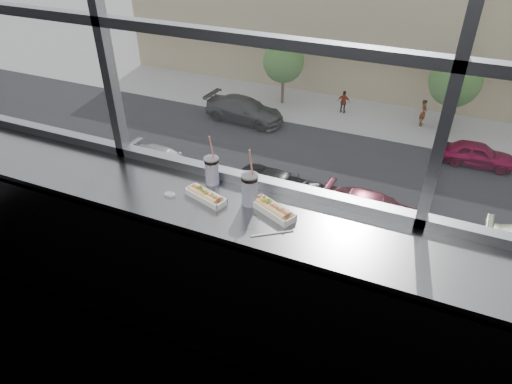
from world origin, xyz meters
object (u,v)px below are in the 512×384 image
at_px(car_near_b, 283,185).
at_px(pedestrian_a, 344,100).
at_px(wrapper, 170,194).
at_px(car_near_c, 376,207).
at_px(pedestrian_b, 424,110).
at_px(car_far_b, 478,151).
at_px(tree_center, 455,81).
at_px(hotdog_tray_left, 206,195).
at_px(loose_straw, 272,233).
at_px(tree_left, 283,62).
at_px(soda_cup_right, 250,188).
at_px(soda_cup_left, 212,169).
at_px(car_near_a, 163,158).
at_px(car_far_a, 244,106).
at_px(hotdog_tray_right, 273,209).

height_order(car_near_b, pedestrian_a, car_near_b).
xyz_separation_m(car_near_b, pedestrian_a, (0.02, 12.11, -0.04)).
distance_m(wrapper, car_near_c, 19.71).
xyz_separation_m(wrapper, pedestrian_b, (0.35, 28.55, -10.99)).
xyz_separation_m(car_far_b, tree_center, (-2.08, 4.00, 2.44)).
height_order(hotdog_tray_left, loose_straw, hotdog_tray_left).
relative_size(loose_straw, pedestrian_a, 0.12).
relative_size(car_far_b, tree_left, 1.19).
bearing_deg(soda_cup_right, soda_cup_left, 160.49).
bearing_deg(car_near_a, tree_center, -44.73).
height_order(pedestrian_a, tree_left, tree_left).
height_order(soda_cup_left, pedestrian_b, soda_cup_left).
bearing_deg(car_far_a, wrapper, -150.83).
bearing_deg(car_near_b, car_near_c, -84.15).
bearing_deg(soda_cup_right, tree_center, 87.31).
distance_m(hotdog_tray_right, pedestrian_a, 30.98).
height_order(soda_cup_right, car_far_b, soda_cup_right).
bearing_deg(loose_straw, car_far_a, 80.44).
bearing_deg(pedestrian_b, loose_straw, -179.28).
distance_m(hotdog_tray_right, car_far_b, 26.87).
relative_size(car_near_a, pedestrian_b, 2.54).
height_order(hotdog_tray_left, wrapper, hotdog_tray_left).
distance_m(car_near_a, pedestrian_a, 14.06).
bearing_deg(car_near_b, loose_straw, -154.71).
relative_size(wrapper, pedestrian_b, 0.04).
bearing_deg(car_near_c, car_far_b, -25.18).
height_order(soda_cup_right, pedestrian_b, soda_cup_right).
xyz_separation_m(wrapper, tree_center, (1.80, 28.32, -8.69)).
relative_size(loose_straw, tree_center, 0.05).
height_order(soda_cup_left, car_near_b, soda_cup_left).
bearing_deg(soda_cup_right, car_far_b, 81.99).
relative_size(soda_cup_left, soda_cup_right, 0.91).
relative_size(loose_straw, car_near_b, 0.04).
relative_size(wrapper, tree_center, 0.02).
height_order(wrapper, tree_center, wrapper).
bearing_deg(tree_left, car_near_a, -101.95).
distance_m(soda_cup_right, loose_straw, 0.33).
bearing_deg(car_near_c, wrapper, -175.61).
xyz_separation_m(loose_straw, car_far_b, (3.18, 24.41, -11.13)).
height_order(soda_cup_right, wrapper, soda_cup_right).
bearing_deg(soda_cup_left, loose_straw, -30.87).
bearing_deg(wrapper, hotdog_tray_left, 13.45).
bearing_deg(tree_left, soda_cup_right, -70.20).
relative_size(hotdog_tray_left, car_far_b, 0.05).
distance_m(hotdog_tray_left, pedestrian_b, 30.55).
distance_m(pedestrian_b, tree_center, 2.73).
bearing_deg(soda_cup_right, car_far_a, 115.23).
distance_m(wrapper, pedestrian_a, 30.94).
xyz_separation_m(loose_straw, wrapper, (-0.71, 0.09, 0.01)).
distance_m(hotdog_tray_right, soda_cup_right, 0.18).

